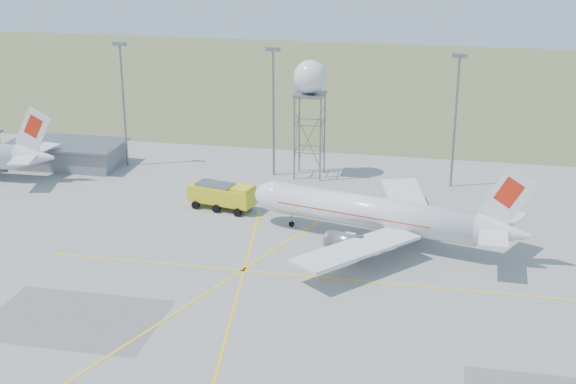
# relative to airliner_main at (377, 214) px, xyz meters

# --- Properties ---
(grass_strip) EXTENTS (400.00, 120.00, 0.03)m
(grass_strip) POSITION_rel_airliner_main_xyz_m (-8.85, 98.11, -3.82)
(grass_strip) COLOR #596D3C
(grass_strip) RESTS_ON ground
(building_grey) EXTENTS (19.00, 10.00, 3.90)m
(building_grey) POSITION_rel_airliner_main_xyz_m (-53.85, 22.11, -1.86)
(building_grey) COLOR gray
(building_grey) RESTS_ON ground
(mast_a) EXTENTS (2.20, 0.50, 20.50)m
(mast_a) POSITION_rel_airliner_main_xyz_m (-43.85, 24.11, 8.23)
(mast_a) COLOR slate
(mast_a) RESTS_ON ground
(mast_b) EXTENTS (2.20, 0.50, 20.50)m
(mast_b) POSITION_rel_airliner_main_xyz_m (-18.85, 24.11, 8.23)
(mast_b) COLOR slate
(mast_b) RESTS_ON ground
(mast_c) EXTENTS (2.20, 0.50, 20.50)m
(mast_c) POSITION_rel_airliner_main_xyz_m (9.15, 24.11, 8.23)
(mast_c) COLOR slate
(mast_c) RESTS_ON ground
(airliner_main) EXTENTS (36.42, 34.68, 12.52)m
(airliner_main) POSITION_rel_airliner_main_xyz_m (0.00, 0.00, 0.00)
(airliner_main) COLOR silver
(airliner_main) RESTS_ON ground
(radar_tower) EXTENTS (5.15, 5.15, 18.65)m
(radar_tower) POSITION_rel_airliner_main_xyz_m (-13.15, 24.68, 6.63)
(radar_tower) COLOR slate
(radar_tower) RESTS_ON ground
(fire_truck) EXTENTS (10.07, 5.62, 3.84)m
(fire_truck) POSITION_rel_airliner_main_xyz_m (-22.45, 7.52, -1.99)
(fire_truck) COLOR gold
(fire_truck) RESTS_ON ground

